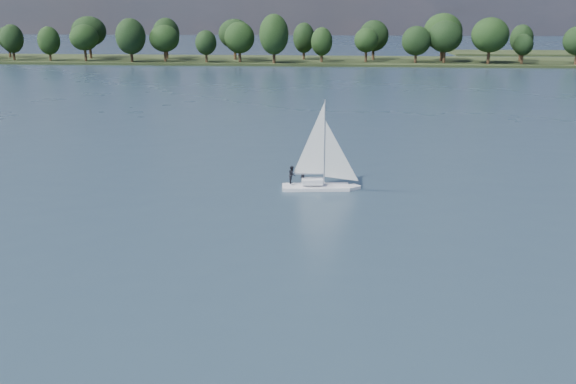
{
  "coord_description": "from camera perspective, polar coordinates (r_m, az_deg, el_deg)",
  "views": [
    {
      "loc": [
        7.02,
        -10.61,
        16.93
      ],
      "look_at": [
        2.71,
        40.0,
        2.5
      ],
      "focal_mm": 40.0,
      "sensor_mm": 36.0,
      "label": 1
    }
  ],
  "objects": [
    {
      "name": "ground",
      "position": [
        112.12,
        1.23,
        7.17
      ],
      "size": [
        700.0,
        700.0,
        0.0
      ],
      "primitive_type": "plane",
      "color": "#233342",
      "rests_on": "ground"
    },
    {
      "name": "far_shore",
      "position": [
        223.36,
        3.12,
        11.49
      ],
      "size": [
        660.0,
        40.0,
        1.5
      ],
      "primitive_type": "cube",
      "color": "black",
      "rests_on": "ground"
    },
    {
      "name": "sailboat",
      "position": [
        62.34,
        2.57,
        2.53
      ],
      "size": [
        7.17,
        2.72,
        9.21
      ],
      "rotation": [
        0.0,
        0.0,
        0.11
      ],
      "color": "silver",
      "rests_on": "ground"
    },
    {
      "name": "treeline",
      "position": [
        219.16,
        3.46,
        13.5
      ],
      "size": [
        561.86,
        74.41,
        17.56
      ],
      "color": "black",
      "rests_on": "ground"
    }
  ]
}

